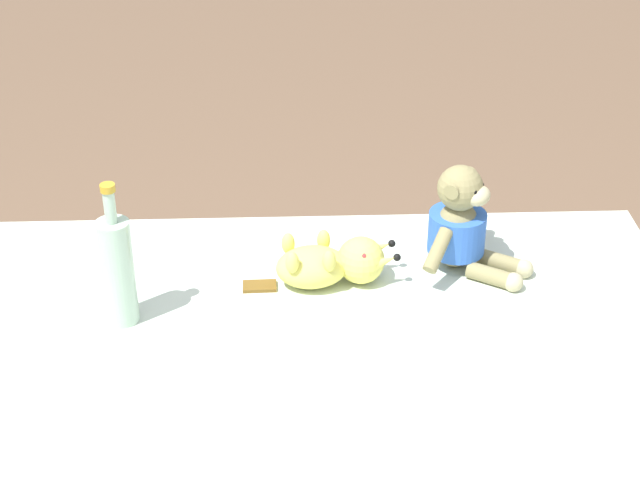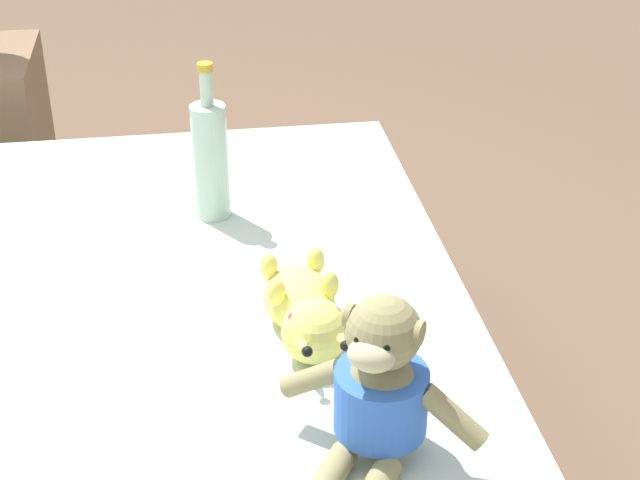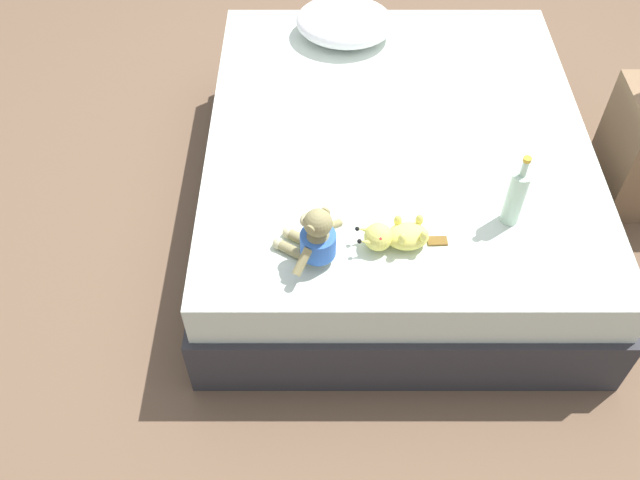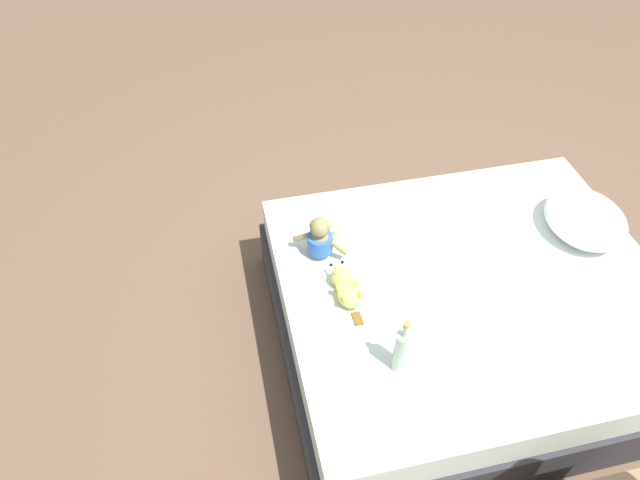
{
  "view_description": "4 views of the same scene",
  "coord_description": "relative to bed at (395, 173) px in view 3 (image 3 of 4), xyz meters",
  "views": [
    {
      "loc": [
        0.04,
        1.18,
        1.66
      ],
      "look_at": [
        -0.03,
        -0.64,
        0.57
      ],
      "focal_mm": 57.42,
      "sensor_mm": 36.0,
      "label": 1
    },
    {
      "loc": [
        -1.29,
        -0.45,
        1.36
      ],
      "look_at": [
        0.01,
        -0.64,
        0.61
      ],
      "focal_mm": 54.69,
      "sensor_mm": 36.0,
      "label": 2
    },
    {
      "loc": [
        -0.32,
        -2.15,
        2.32
      ],
      "look_at": [
        -0.32,
        -0.67,
        0.58
      ],
      "focal_mm": 38.48,
      "sensor_mm": 36.0,
      "label": 3
    },
    {
      "loc": [
        1.51,
        -1.08,
        2.53
      ],
      "look_at": [
        -0.32,
        -0.67,
        0.58
      ],
      "focal_mm": 31.77,
      "sensor_mm": 36.0,
      "label": 4
    }
  ],
  "objects": [
    {
      "name": "bed",
      "position": [
        0.0,
        0.0,
        0.0
      ],
      "size": [
        1.59,
        1.85,
        0.48
      ],
      "color": "#2D2D33",
      "rests_on": "ground_plane"
    },
    {
      "name": "pillow",
      "position": [
        -0.2,
        0.67,
        0.32
      ],
      "size": [
        0.51,
        0.46,
        0.15
      ],
      "color": "white",
      "rests_on": "bed"
    },
    {
      "name": "plush_monkey",
      "position": [
        -0.33,
        -0.67,
        0.34
      ],
      "size": [
        0.25,
        0.26,
        0.24
      ],
      "color": "#8E8456",
      "rests_on": "bed"
    },
    {
      "name": "plush_yellow_creature",
      "position": [
        -0.06,
        -0.61,
        0.29
      ],
      "size": [
        0.33,
        0.12,
        0.1
      ],
      "color": "#EAE066",
      "rests_on": "bed"
    },
    {
      "name": "ground_plane",
      "position": [
        0.0,
        0.0,
        -0.24
      ],
      "size": [
        16.0,
        16.0,
        0.0
      ],
      "primitive_type": "plane",
      "color": "brown"
    },
    {
      "name": "glass_bottle",
      "position": [
        0.36,
        -0.49,
        0.36
      ],
      "size": [
        0.07,
        0.07,
        0.3
      ],
      "color": "#B2D1B7",
      "rests_on": "bed"
    }
  ]
}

